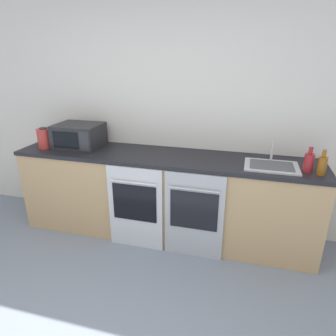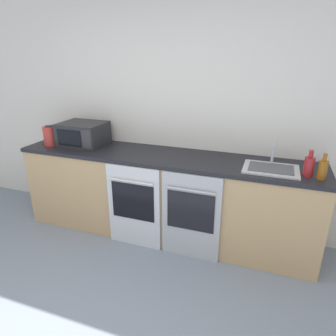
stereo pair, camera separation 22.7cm
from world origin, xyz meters
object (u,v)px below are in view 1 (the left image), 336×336
(oven_left, at_px, (135,208))
(kettle, at_px, (44,138))
(oven_right, at_px, (194,216))
(bottle_red, at_px, (309,162))
(sink, at_px, (271,165))
(bottle_amber, at_px, (322,165))
(microwave, at_px, (79,136))

(oven_left, distance_m, kettle, 1.31)
(oven_left, height_order, oven_right, same)
(oven_left, relative_size, bottle_red, 3.87)
(oven_left, relative_size, oven_right, 1.00)
(oven_right, xyz_separation_m, bottle_red, (0.97, 0.21, 0.57))
(kettle, height_order, sink, sink)
(oven_right, relative_size, bottle_red, 3.87)
(bottle_red, height_order, bottle_amber, bottle_red)
(microwave, xyz_separation_m, sink, (2.06, -0.10, -0.12))
(microwave, height_order, bottle_amber, microwave)
(oven_right, height_order, microwave, microwave)
(oven_right, relative_size, kettle, 3.89)
(oven_left, bearing_deg, sink, 11.52)
(bottle_red, height_order, sink, sink)
(oven_left, height_order, bottle_red, bottle_red)
(microwave, height_order, sink, microwave)
(oven_left, bearing_deg, oven_right, 0.00)
(kettle, relative_size, sink, 0.47)
(oven_right, relative_size, sink, 1.83)
(oven_right, bearing_deg, microwave, 165.40)
(bottle_red, bearing_deg, oven_left, -172.36)
(oven_right, height_order, kettle, kettle)
(bottle_red, distance_m, bottle_amber, 0.11)
(sink, bearing_deg, oven_left, -168.48)
(bottle_amber, relative_size, kettle, 0.98)
(oven_left, distance_m, bottle_amber, 1.78)
(microwave, height_order, bottle_red, microwave)
(oven_right, height_order, sink, sink)
(bottle_red, bearing_deg, oven_right, -167.73)
(microwave, distance_m, kettle, 0.38)
(kettle, bearing_deg, microwave, 20.35)
(microwave, relative_size, bottle_red, 2.16)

